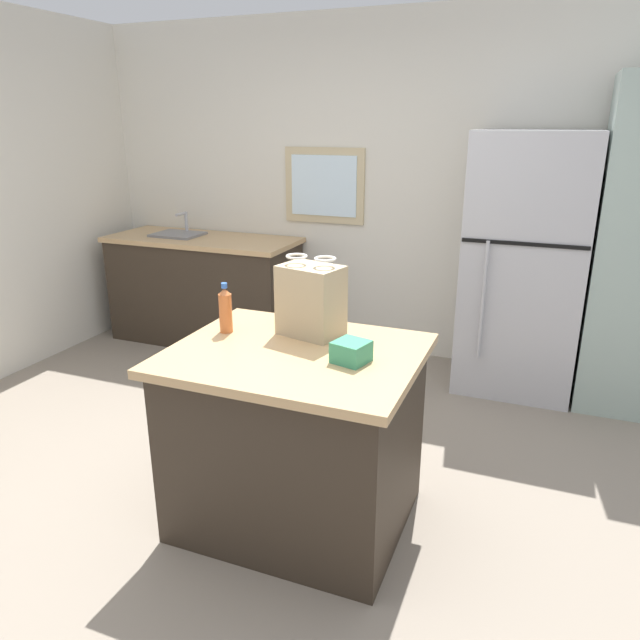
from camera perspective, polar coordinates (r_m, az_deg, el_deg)
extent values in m
plane|color=gray|center=(3.15, -5.96, -17.39)|extent=(6.18, 6.18, 0.00)
cube|color=silver|center=(4.81, 6.98, 12.19)|extent=(5.15, 0.10, 2.64)
cube|color=#CCB78C|center=(4.93, 0.45, 12.83)|extent=(0.68, 0.04, 0.60)
cube|color=white|center=(4.91, 0.37, 12.81)|extent=(0.56, 0.02, 0.48)
cube|color=#33281E|center=(2.85, -2.28, -11.56)|extent=(1.03, 0.83, 0.83)
cube|color=tan|center=(2.66, -2.40, -3.37)|extent=(1.11, 0.91, 0.04)
cube|color=#B7B7BC|center=(4.33, 19.03, 4.93)|extent=(0.79, 0.64, 1.79)
cube|color=black|center=(3.97, 19.06, 6.94)|extent=(0.77, 0.01, 0.02)
cylinder|color=#B7B7BC|center=(4.05, 15.40, 1.76)|extent=(0.02, 0.02, 0.81)
cube|color=#33281E|center=(5.25, -11.00, 2.69)|extent=(1.59, 0.62, 0.87)
cube|color=tan|center=(5.15, -11.31, 7.58)|extent=(1.63, 0.66, 0.04)
cube|color=slate|center=(5.28, -13.49, 7.38)|extent=(0.40, 0.32, 0.14)
cylinder|color=#B7B7BC|center=(5.37, -12.74, 9.14)|extent=(0.03, 0.03, 0.18)
cylinder|color=#B7B7BC|center=(5.30, -13.24, 9.91)|extent=(0.02, 0.14, 0.02)
cube|color=tan|center=(2.79, -0.88, 1.88)|extent=(0.32, 0.26, 0.34)
torus|color=white|center=(2.77, -2.27, 6.16)|extent=(0.12, 0.12, 0.01)
torus|color=white|center=(2.71, 0.50, 5.93)|extent=(0.12, 0.12, 0.01)
cube|color=#388E66|center=(2.51, 3.02, -3.07)|extent=(0.17, 0.17, 0.09)
cylinder|color=#C66633|center=(2.88, -9.08, 0.66)|extent=(0.06, 0.06, 0.19)
cone|color=#C66633|center=(2.85, -9.19, 2.77)|extent=(0.06, 0.06, 0.03)
cylinder|color=blue|center=(2.84, -9.22, 3.30)|extent=(0.03, 0.03, 0.02)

